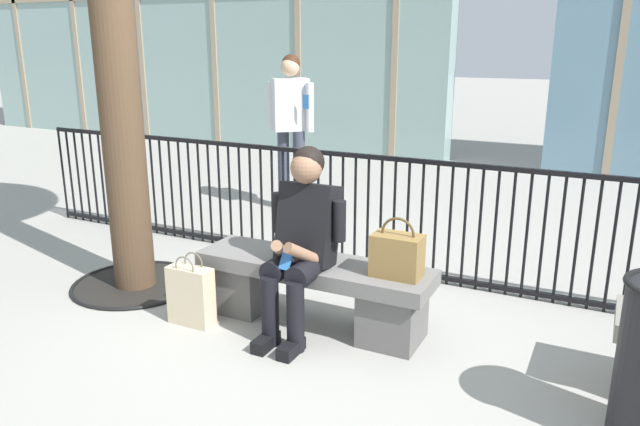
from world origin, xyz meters
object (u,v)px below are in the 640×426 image
Objects in this scene: seated_person_with_phone at (302,237)px; shopping_bag at (191,295)px; bystander_at_railing at (291,121)px; stone_bench at (313,286)px; handbag_on_bench at (397,255)px.

seated_person_with_phone is 0.88m from shopping_bag.
bystander_at_railing is at bearing 106.01° from shopping_bag.
handbag_on_bench is (0.58, -0.01, 0.32)m from stone_bench.
handbag_on_bench is 3.28m from bystander_at_railing.
seated_person_with_phone reaches higher than stone_bench.
shopping_bag is at bearing -153.23° from stone_bench.
seated_person_with_phone is (-0.02, -0.13, 0.38)m from stone_bench.
handbag_on_bench reaches higher than stone_bench.
bystander_at_railing reaches higher than shopping_bag.
shopping_bag is at bearing -73.99° from bystander_at_railing.
seated_person_with_phone is at bearing -59.45° from bystander_at_railing.
handbag_on_bench is (0.60, 0.12, -0.06)m from seated_person_with_phone.
stone_bench is at bearing 26.77° from shopping_bag.
stone_bench is 0.40m from seated_person_with_phone.
handbag_on_bench reaches higher than shopping_bag.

